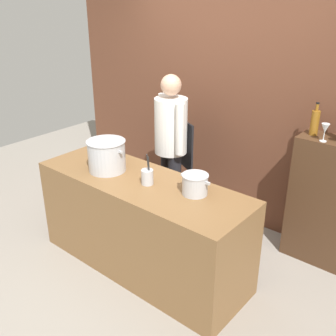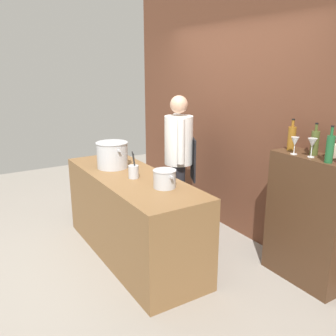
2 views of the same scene
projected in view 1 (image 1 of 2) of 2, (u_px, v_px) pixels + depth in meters
name	position (u px, v px, depth m)	size (l,w,h in m)	color
ground_plane	(144.00, 265.00, 3.82)	(8.00, 8.00, 0.00)	gray
brick_back_panel	(231.00, 85.00, 4.19)	(4.40, 0.10, 3.00)	brown
prep_counter	(142.00, 225.00, 3.64)	(2.04, 0.70, 0.90)	brown
bar_cabinet	(333.00, 204.00, 3.65)	(0.76, 0.32, 1.22)	#472D1C
chef	(171.00, 141.00, 4.18)	(0.48, 0.41, 1.66)	black
stockpot_large	(107.00, 156.00, 3.60)	(0.41, 0.35, 0.28)	#B7BABF
stockpot_small	(195.00, 184.00, 3.20)	(0.28, 0.22, 0.17)	#B7BABF
utensil_crock	(147.00, 177.00, 3.37)	(0.10, 0.10, 0.28)	#B7BABF
butter_jar	(99.00, 151.00, 3.99)	(0.10, 0.10, 0.07)	yellow
wine_bottle_amber	(315.00, 122.00, 3.52)	(0.07, 0.07, 0.30)	#8C5919
wine_glass_wide	(325.00, 129.00, 3.37)	(0.07, 0.07, 0.16)	silver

